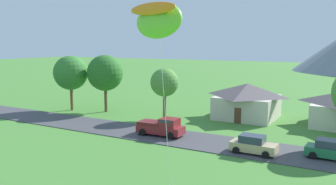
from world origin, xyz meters
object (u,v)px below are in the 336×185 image
at_px(tree_near_left, 71,73).
at_px(parked_car_tan_mid_west, 253,145).
at_px(tree_center, 164,83).
at_px(house_leftmost, 247,100).
at_px(parked_car_green_mid_east, 331,150).
at_px(kite_flyer_with_kite, 158,26).
at_px(pickup_truck_maroon_west_side, 162,127).
at_px(tree_near_right, 105,73).

height_order(tree_near_left, parked_car_tan_mid_west, tree_near_left).
bearing_deg(tree_center, parked_car_tan_mid_west, -31.65).
bearing_deg(house_leftmost, tree_near_left, -163.11).
height_order(tree_near_left, parked_car_green_mid_east, tree_near_left).
distance_m(tree_center, parked_car_tan_mid_west, 17.84).
bearing_deg(parked_car_tan_mid_west, kite_flyer_with_kite, -87.94).
bearing_deg(parked_car_green_mid_east, kite_flyer_with_kite, -106.25).
xyz_separation_m(house_leftmost, tree_center, (-9.45, -6.19, 2.49)).
bearing_deg(parked_car_green_mid_east, pickup_truck_maroon_west_side, -178.37).
bearing_deg(tree_center, pickup_truck_maroon_west_side, -61.84).
relative_size(tree_near_right, parked_car_tan_mid_west, 2.01).
height_order(house_leftmost, kite_flyer_with_kite, kite_flyer_with_kite).
relative_size(house_leftmost, tree_center, 1.20).
relative_size(parked_car_tan_mid_west, kite_flyer_with_kite, 0.35).
height_order(tree_near_right, pickup_truck_maroon_west_side, tree_near_right).
bearing_deg(parked_car_tan_mid_west, tree_near_left, 165.79).
height_order(tree_center, parked_car_green_mid_east, tree_center).
relative_size(tree_near_right, parked_car_green_mid_east, 1.99).
bearing_deg(tree_near_right, tree_center, -0.86).
bearing_deg(kite_flyer_with_kite, tree_near_right, 133.39).
bearing_deg(kite_flyer_with_kite, house_leftmost, 100.21).
bearing_deg(parked_car_green_mid_east, tree_near_left, 170.85).
bearing_deg(house_leftmost, parked_car_tan_mid_west, -70.77).
bearing_deg(parked_car_green_mid_east, tree_center, 160.86).
relative_size(tree_near_right, kite_flyer_with_kite, 0.71).
xyz_separation_m(pickup_truck_maroon_west_side, kite_flyer_with_kite, (11.24, -19.18, 9.81)).
xyz_separation_m(house_leftmost, pickup_truck_maroon_west_side, (-5.26, -14.01, -1.40)).
xyz_separation_m(tree_center, pickup_truck_maroon_west_side, (4.19, -7.82, -3.89)).
relative_size(tree_near_right, pickup_truck_maroon_west_side, 1.61).
bearing_deg(kite_flyer_with_kite, tree_center, 119.74).
bearing_deg(kite_flyer_with_kite, parked_car_tan_mid_west, 92.06).
bearing_deg(tree_center, tree_near_left, -174.81).
distance_m(parked_car_green_mid_east, kite_flyer_with_kite, 22.79).
distance_m(parked_car_green_mid_east, pickup_truck_maroon_west_side, 16.97).
xyz_separation_m(tree_center, kite_flyer_with_kite, (15.43, -27.00, 5.92)).
distance_m(tree_near_left, tree_center, 15.70).
bearing_deg(tree_center, tree_near_right, 179.14).
xyz_separation_m(house_leftmost, tree_near_left, (-25.06, -7.61, 3.26)).
bearing_deg(tree_center, house_leftmost, 33.23).
distance_m(tree_near_left, pickup_truck_maroon_west_side, 21.33).
relative_size(tree_near_left, parked_car_green_mid_east, 1.95).
height_order(parked_car_tan_mid_west, parked_car_green_mid_east, same).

